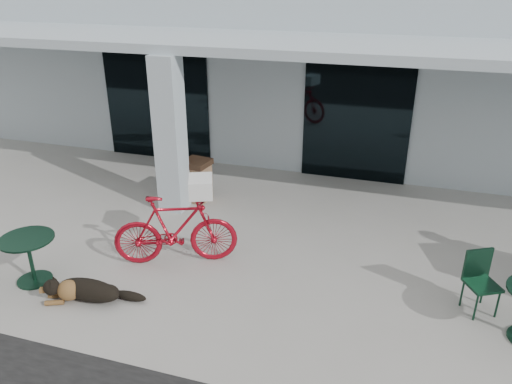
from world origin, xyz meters
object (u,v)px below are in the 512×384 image
(cafe_chair_far_a, at_px, (483,284))
(bicycle, at_px, (176,230))
(dog, at_px, (89,289))
(trash_receptacle, at_px, (197,180))
(cafe_table_near, at_px, (31,260))

(cafe_chair_far_a, bearing_deg, bicycle, 152.19)
(bicycle, distance_m, dog, 1.64)
(bicycle, bearing_deg, trash_receptacle, -6.94)
(dog, height_order, cafe_table_near, cafe_table_near)
(bicycle, xyz_separation_m, dog, (-0.79, -1.37, -0.42))
(dog, bearing_deg, trash_receptacle, 64.45)
(bicycle, bearing_deg, cafe_table_near, 99.59)
(bicycle, xyz_separation_m, cafe_table_near, (-1.93, -1.20, -0.22))
(dog, bearing_deg, bicycle, 36.45)
(bicycle, xyz_separation_m, cafe_chair_far_a, (4.74, 0.07, -0.15))
(dog, xyz_separation_m, trash_receptacle, (0.13, 3.77, 0.26))
(trash_receptacle, bearing_deg, cafe_chair_far_a, -23.38)
(cafe_chair_far_a, distance_m, trash_receptacle, 5.88)
(bicycle, relative_size, dog, 1.76)
(dog, distance_m, trash_receptacle, 3.78)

